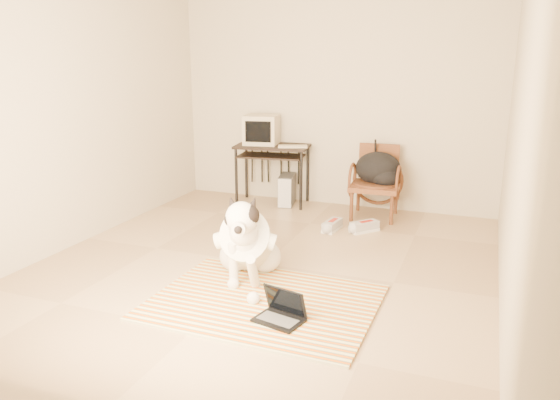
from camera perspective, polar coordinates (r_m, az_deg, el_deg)
The scene contains 16 objects.
floor at distance 5.04m, azimuth -1.52°, elevation -6.70°, with size 4.50×4.50×0.00m, color tan.
wall_back at distance 6.83m, azimuth 5.76°, elevation 10.66°, with size 4.50×4.50×0.00m, color #C2B59F.
wall_front at distance 2.79m, azimuth -19.67°, elevation 3.38°, with size 4.50×4.50×0.00m, color #C2B59F.
wall_left at distance 5.78m, azimuth -20.51°, elevation 8.98°, with size 4.50×4.50×0.00m, color #C2B59F.
wall_right at distance 4.36m, azimuth 23.64°, elevation 6.95°, with size 4.50×4.50×0.00m, color #C2B59F.
rug at distance 4.30m, azimuth -1.74°, elevation -10.62°, with size 1.72×1.32×0.02m.
dog at distance 4.61m, azimuth -3.43°, elevation -4.48°, with size 0.61×1.05×0.82m.
laptop at distance 3.99m, azimuth 0.13°, elevation -11.64°, with size 0.38×0.31×0.24m.
computer_desk at distance 6.87m, azimuth -0.84°, elevation 4.87°, with size 0.96×0.61×0.76m.
crt_monitor at distance 6.92m, azimuth -1.96°, elevation 7.36°, with size 0.47×0.45×0.36m.
desk_keyboard at distance 6.69m, azimuth 1.33°, elevation 5.62°, with size 0.35×0.13×0.02m, color #BFB096.
pc_tower at distance 6.93m, azimuth 0.73°, elevation 1.08°, with size 0.25×0.43×0.38m.
rattan_chair at distance 6.47m, azimuth 9.98°, elevation 1.91°, with size 0.58×0.56×0.83m.
backpack at distance 6.43m, azimuth 10.34°, elevation 3.11°, with size 0.53×0.45×0.39m.
sneaker_left at distance 5.98m, azimuth 5.48°, elevation -2.70°, with size 0.17×0.33×0.11m.
sneaker_right at distance 5.98m, azimuth 8.82°, elevation -2.81°, with size 0.31×0.33×0.11m.
Camera 1 is at (1.80, -4.32, 1.88)m, focal length 35.00 mm.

